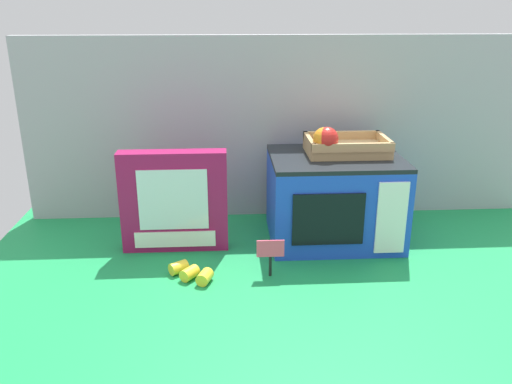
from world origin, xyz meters
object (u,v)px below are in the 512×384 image
toy_microwave (334,198)px  price_sign (270,252)px  food_groups_crate (340,145)px  loose_toy_banana (191,273)px  cookie_set_box (174,201)px

toy_microwave → price_sign: bearing=-132.5°
food_groups_crate → loose_toy_banana: (-0.42, -0.23, -0.27)m
toy_microwave → price_sign: 0.31m
food_groups_crate → cookie_set_box: size_ratio=0.78×
food_groups_crate → price_sign: food_groups_crate is taller
price_sign → loose_toy_banana: size_ratio=0.84×
toy_microwave → food_groups_crate: bearing=39.4°
loose_toy_banana → price_sign: bearing=0.2°
price_sign → loose_toy_banana: (-0.20, -0.00, -0.05)m
toy_microwave → cookie_set_box: 0.46m
food_groups_crate → price_sign: bearing=-132.9°
toy_microwave → loose_toy_banana: toy_microwave is taller
loose_toy_banana → toy_microwave: bearing=28.8°
toy_microwave → price_sign: size_ratio=3.70×
price_sign → loose_toy_banana: bearing=-179.8°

